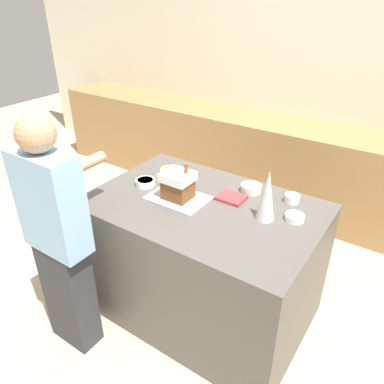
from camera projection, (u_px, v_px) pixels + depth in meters
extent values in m
plane|color=#C6B28E|center=(202.00, 306.00, 2.77)|extent=(12.00, 12.00, 0.00)
cube|color=beige|center=(318.00, 78.00, 3.61)|extent=(8.00, 0.05, 2.60)
cube|color=#9E7547|center=(294.00, 169.00, 3.79)|extent=(6.00, 0.60, 0.90)
cube|color=#514C47|center=(202.00, 260.00, 2.56)|extent=(1.45, 0.96, 0.88)
cube|color=#9E9EA8|center=(178.00, 198.00, 2.40)|extent=(0.38, 0.27, 0.01)
cube|color=brown|center=(178.00, 189.00, 2.37)|extent=(0.17, 0.15, 0.12)
cube|color=white|center=(178.00, 177.00, 2.33)|extent=(0.19, 0.17, 0.06)
cylinder|color=brown|center=(186.00, 169.00, 2.30)|extent=(0.02, 0.02, 0.06)
cone|color=silver|center=(267.00, 196.00, 2.12)|extent=(0.11, 0.11, 0.31)
cylinder|color=silver|center=(251.00, 188.00, 2.47)|extent=(0.13, 0.13, 0.05)
cylinder|color=red|center=(251.00, 186.00, 2.46)|extent=(0.11, 0.11, 0.01)
cylinder|color=white|center=(169.00, 171.00, 2.71)|extent=(0.12, 0.12, 0.04)
cylinder|color=orange|center=(169.00, 169.00, 2.70)|extent=(0.10, 0.10, 0.01)
cylinder|color=white|center=(292.00, 198.00, 2.35)|extent=(0.09, 0.09, 0.05)
cylinder|color=white|center=(292.00, 196.00, 2.34)|extent=(0.08, 0.08, 0.01)
cylinder|color=white|center=(295.00, 217.00, 2.17)|extent=(0.11, 0.11, 0.04)
cylinder|color=pink|center=(295.00, 215.00, 2.17)|extent=(0.09, 0.09, 0.01)
cylinder|color=white|center=(145.00, 182.00, 2.55)|extent=(0.13, 0.13, 0.04)
cylinder|color=white|center=(145.00, 180.00, 2.54)|extent=(0.11, 0.11, 0.01)
cube|color=#B23338|center=(231.00, 198.00, 2.39)|extent=(0.18, 0.14, 0.02)
cube|color=#333338|center=(70.00, 294.00, 2.36)|extent=(0.31, 0.17, 0.75)
cube|color=#8CB7E0|center=(50.00, 203.00, 2.04)|extent=(0.41, 0.18, 0.59)
sphere|color=tan|center=(36.00, 134.00, 1.84)|extent=(0.20, 0.20, 0.20)
cylinder|color=tan|center=(76.00, 168.00, 2.12)|extent=(0.07, 0.41, 0.07)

